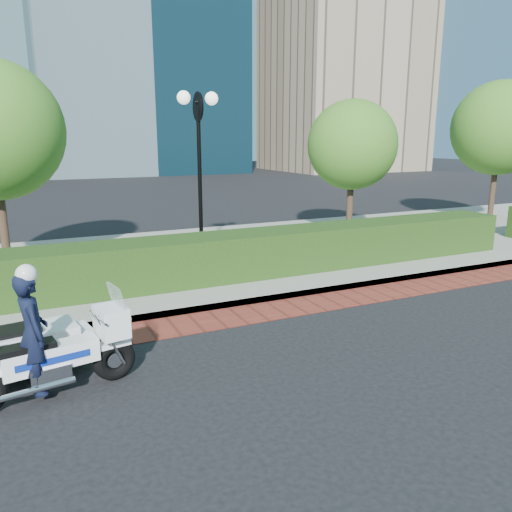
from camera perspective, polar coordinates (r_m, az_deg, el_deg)
name	(u,v)px	position (r m, az deg, el deg)	size (l,w,h in m)	color
ground	(252,350)	(8.03, -0.51, -10.69)	(120.00, 120.00, 0.00)	black
brick_strip	(217,319)	(9.31, -4.43, -7.23)	(60.00, 1.00, 0.01)	maroon
sidewalk	(156,262)	(13.41, -11.35, -0.70)	(60.00, 8.00, 0.15)	gray
hedge_main	(182,261)	(11.02, -8.41, -0.55)	(18.00, 1.20, 1.00)	black
lamppost	(199,151)	(12.54, -6.52, 11.84)	(1.02, 0.70, 4.21)	black
tree_c	(352,145)	(16.27, 10.95, 12.33)	(2.80, 2.80, 4.30)	#332319
tree_d	(499,128)	(20.78, 26.06, 12.97)	(3.40, 3.40, 5.16)	#332319
tower_right	(346,27)	(55.45, 10.22, 24.31)	(14.00, 12.00, 28.00)	gray
police_motorcycle	(37,346)	(7.24, -23.75, -9.36)	(2.22, 1.59, 1.80)	black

